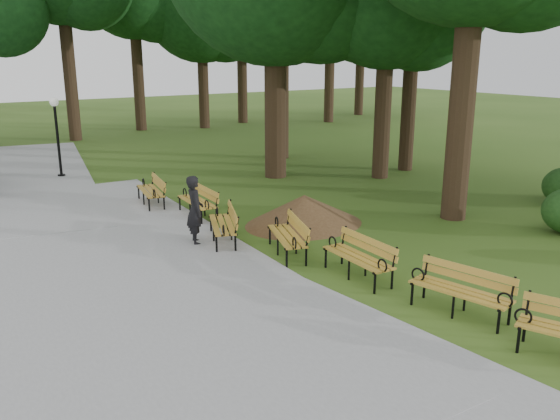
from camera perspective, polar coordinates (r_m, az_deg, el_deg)
ground at (r=12.24m, az=2.37°, el=-6.38°), size 100.00×100.00×0.00m
path at (r=13.30m, az=-19.79°, el=-5.37°), size 12.00×38.00×0.06m
person at (r=14.03m, az=-8.42°, el=-0.01°), size 0.55×0.70×1.70m
lamp_post at (r=22.84m, az=-21.33°, el=8.31°), size 0.32×0.32×2.94m
dirt_mound at (r=15.62m, az=2.40°, el=0.05°), size 2.80×2.80×0.82m
bench_1 at (r=10.77m, az=17.41°, el=-7.73°), size 1.06×2.00×0.88m
bench_2 at (r=12.00m, az=7.71°, el=-4.72°), size 0.71×1.92×0.88m
bench_3 at (r=13.25m, az=0.71°, el=-2.63°), size 1.23×2.00×0.88m
bench_4 at (r=14.19m, az=-5.74°, el=-1.48°), size 1.31×2.00×0.88m
bench_5 at (r=16.44m, az=-8.21°, el=0.79°), size 0.74×1.93×0.88m
bench_6 at (r=17.97m, az=-12.71°, el=1.83°), size 0.94×1.98×0.88m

